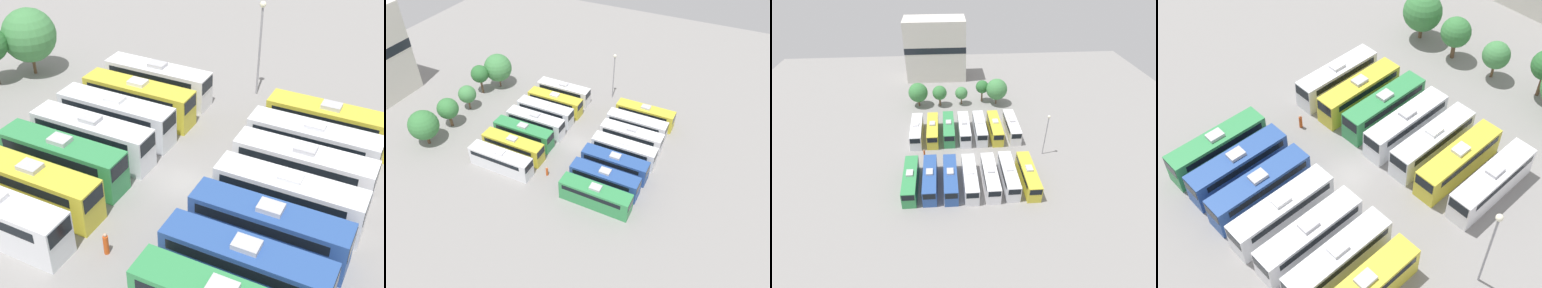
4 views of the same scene
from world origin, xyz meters
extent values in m
plane|color=gray|center=(0.00, 0.00, 0.00)|extent=(122.40, 122.40, 0.00)
cube|color=#338C4C|center=(-10.80, -8.13, 1.65)|extent=(2.42, 10.40, 3.30)
cube|color=black|center=(-10.80, -7.87, 2.59)|extent=(2.46, 8.84, 0.73)
cube|color=black|center=(-10.80, -13.32, 2.57)|extent=(2.13, 0.08, 1.16)
cube|color=#B2B2B7|center=(-10.80, -8.13, 3.48)|extent=(1.20, 1.60, 0.35)
cube|color=#284C93|center=(-7.31, -8.08, 1.65)|extent=(2.42, 10.40, 3.30)
cube|color=black|center=(-7.31, -7.82, 2.59)|extent=(2.46, 8.84, 0.73)
cube|color=black|center=(-7.31, -13.27, 2.57)|extent=(2.13, 0.08, 1.16)
cube|color=#B2B2B7|center=(-7.31, -8.08, 3.48)|extent=(1.20, 1.60, 0.35)
cube|color=#284C93|center=(-3.63, -8.21, 1.65)|extent=(2.42, 10.40, 3.30)
cube|color=black|center=(-3.63, -7.95, 2.59)|extent=(2.46, 8.84, 0.73)
cube|color=black|center=(-3.63, -13.40, 2.57)|extent=(2.13, 0.08, 1.16)
cube|color=#B2B2B7|center=(-3.63, -8.21, 3.48)|extent=(1.20, 1.60, 0.35)
cube|color=silver|center=(-0.09, -8.35, 1.65)|extent=(2.42, 10.40, 3.30)
cube|color=black|center=(-0.09, -8.09, 2.59)|extent=(2.46, 8.84, 0.73)
cube|color=black|center=(-0.09, -13.54, 2.57)|extent=(2.13, 0.08, 1.16)
cube|color=white|center=(-0.09, -8.35, 3.48)|extent=(1.20, 1.60, 0.35)
cube|color=white|center=(3.62, -8.26, 1.65)|extent=(2.42, 10.40, 3.30)
cube|color=black|center=(3.62, -8.00, 2.59)|extent=(2.46, 8.84, 0.73)
cube|color=black|center=(3.62, -13.45, 2.57)|extent=(2.13, 0.08, 1.16)
cube|color=#B2B2B7|center=(3.62, -8.26, 3.48)|extent=(1.20, 1.60, 0.35)
cube|color=silver|center=(7.06, -8.02, 1.65)|extent=(2.42, 10.40, 3.30)
cube|color=black|center=(7.06, -7.76, 2.59)|extent=(2.46, 8.84, 0.73)
cube|color=silver|center=(7.06, -8.02, 3.48)|extent=(1.20, 1.60, 0.35)
cube|color=black|center=(10.60, -8.09, 2.59)|extent=(2.46, 8.84, 0.73)
cube|color=#B2B2B7|center=(10.60, -8.35, 3.48)|extent=(1.20, 1.60, 0.35)
cube|color=silver|center=(-10.61, 8.00, 1.65)|extent=(2.42, 10.40, 3.30)
cube|color=black|center=(-10.61, 8.26, 2.59)|extent=(2.46, 8.84, 0.73)
cube|color=black|center=(-10.61, 2.81, 2.57)|extent=(2.13, 0.08, 1.16)
cube|color=silver|center=(-10.61, 8.00, 3.48)|extent=(1.20, 1.60, 0.35)
cube|color=gold|center=(-7.04, 8.06, 1.65)|extent=(2.42, 10.40, 3.30)
cube|color=black|center=(-7.04, 8.32, 2.59)|extent=(2.46, 8.84, 0.73)
cube|color=black|center=(-7.04, 2.87, 2.57)|extent=(2.13, 0.08, 1.16)
cube|color=#B2B2B7|center=(-7.04, 8.06, 3.48)|extent=(1.20, 1.60, 0.35)
cube|color=#338C4C|center=(-3.45, 8.34, 1.65)|extent=(2.42, 10.40, 3.30)
cube|color=black|center=(-3.45, 8.60, 2.59)|extent=(2.46, 8.84, 0.73)
cube|color=black|center=(-3.45, 3.15, 2.57)|extent=(2.13, 0.08, 1.16)
cube|color=#B2B2B7|center=(-3.45, 8.34, 3.48)|extent=(1.20, 1.60, 0.35)
cube|color=silver|center=(0.02, 8.08, 1.65)|extent=(2.42, 10.40, 3.30)
cube|color=black|center=(0.02, 8.34, 2.59)|extent=(2.46, 8.84, 0.73)
cube|color=black|center=(0.02, 2.89, 2.57)|extent=(2.13, 0.08, 1.16)
cube|color=#B2B2B7|center=(0.02, 8.08, 3.48)|extent=(1.20, 1.60, 0.35)
cube|color=silver|center=(3.58, 8.16, 1.65)|extent=(2.42, 10.40, 3.30)
cube|color=black|center=(3.58, 8.42, 2.59)|extent=(2.46, 8.84, 0.73)
cube|color=black|center=(3.58, 2.97, 2.57)|extent=(2.13, 0.08, 1.16)
cube|color=white|center=(3.58, 8.16, 3.48)|extent=(1.20, 1.60, 0.35)
cube|color=gold|center=(7.01, 8.02, 1.65)|extent=(2.42, 10.40, 3.30)
cube|color=black|center=(7.01, 8.28, 2.59)|extent=(2.46, 8.84, 0.73)
cube|color=black|center=(7.01, 2.83, 2.57)|extent=(2.13, 0.08, 1.16)
cube|color=silver|center=(7.01, 8.02, 3.48)|extent=(1.20, 1.60, 0.35)
cube|color=white|center=(10.88, 8.24, 1.65)|extent=(2.42, 10.40, 3.30)
cube|color=black|center=(10.88, 8.50, 2.59)|extent=(2.46, 8.84, 0.73)
cube|color=black|center=(10.88, 3.05, 2.57)|extent=(2.13, 0.08, 1.16)
cube|color=#B2B2B7|center=(10.88, 8.24, 3.48)|extent=(1.20, 1.60, 0.35)
cylinder|color=#CC4C19|center=(-8.74, 0.89, 0.73)|extent=(0.36, 0.36, 1.46)
sphere|color=tan|center=(-8.74, 0.89, 1.58)|extent=(0.24, 0.24, 0.24)
cylinder|color=gray|center=(15.90, 0.03, 4.42)|extent=(0.20, 0.20, 8.84)
sphere|color=#EAE5C6|center=(15.90, 0.03, 9.02)|extent=(0.60, 0.60, 0.60)
cylinder|color=brown|center=(-10.89, 22.79, 1.05)|extent=(0.49, 0.49, 2.10)
sphere|color=#387A3D|center=(-10.89, 22.79, 3.85)|extent=(4.99, 4.99, 4.99)
cylinder|color=brown|center=(-5.34, 22.53, 1.21)|extent=(0.52, 0.52, 2.42)
sphere|color=#387A3D|center=(-5.34, 22.53, 3.72)|extent=(3.72, 3.72, 3.72)
cylinder|color=brown|center=(0.34, 22.97, 1.03)|extent=(0.33, 0.33, 2.07)
sphere|color=#428447|center=(0.34, 22.97, 3.22)|extent=(3.29, 3.29, 3.29)
cylinder|color=brown|center=(5.96, 24.17, 1.54)|extent=(0.42, 0.42, 3.08)
camera|label=1|loc=(-28.40, -15.23, 25.29)|focal=50.00mm
camera|label=2|loc=(-43.36, -21.36, 41.52)|focal=35.00mm
camera|label=3|loc=(-4.02, -48.35, 38.71)|focal=28.00mm
camera|label=4|loc=(25.02, -23.62, 41.10)|focal=50.00mm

